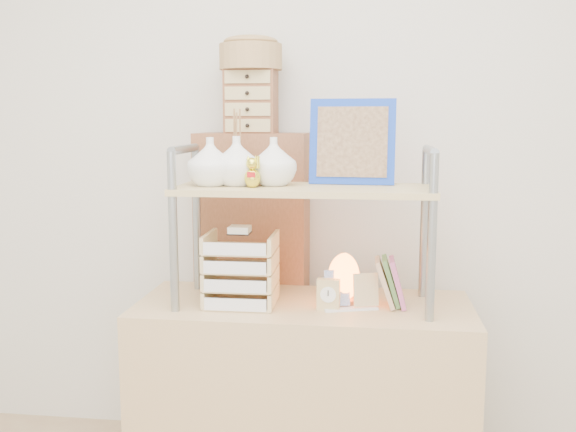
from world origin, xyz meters
name	(u,v)px	position (x,y,z in m)	size (l,w,h in m)	color
desk	(303,402)	(0.00, 1.20, 0.38)	(1.20, 0.50, 0.75)	tan
cabinet	(254,294)	(-0.25, 1.57, 0.68)	(0.45, 0.24, 1.35)	brown
hutch	(276,176)	(-0.10, 1.21, 1.21)	(0.90, 0.34, 0.73)	gray
letter_tray	(240,274)	(-0.22, 1.15, 0.86)	(0.24, 0.22, 0.29)	tan
salt_lamp	(344,278)	(0.14, 1.20, 0.85)	(0.12, 0.12, 0.19)	brown
desk_clock	(328,295)	(0.09, 1.13, 0.81)	(0.08, 0.04, 0.11)	tan
postcard_stand	(351,298)	(0.17, 1.15, 0.79)	(0.20, 0.11, 0.14)	white
drawer_chest	(251,102)	(-0.25, 1.55, 1.48)	(0.20, 0.16, 0.25)	brown
woven_basket	(251,57)	(-0.25, 1.55, 1.65)	(0.25, 0.25, 0.10)	olive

